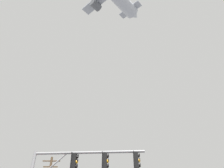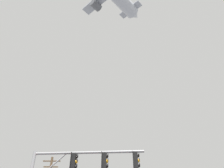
{
  "view_description": "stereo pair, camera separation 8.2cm",
  "coord_description": "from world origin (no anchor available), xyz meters",
  "views": [
    {
      "loc": [
        -1.02,
        -5.39,
        1.63
      ],
      "look_at": [
        -0.59,
        14.14,
        15.44
      ],
      "focal_mm": 33.52,
      "sensor_mm": 36.0,
      "label": 1
    },
    {
      "loc": [
        -0.94,
        -5.39,
        1.63
      ],
      "look_at": [
        -0.59,
        14.14,
        15.44
      ],
      "focal_mm": 33.52,
      "sensor_mm": 36.0,
      "label": 2
    }
  ],
  "objects": []
}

